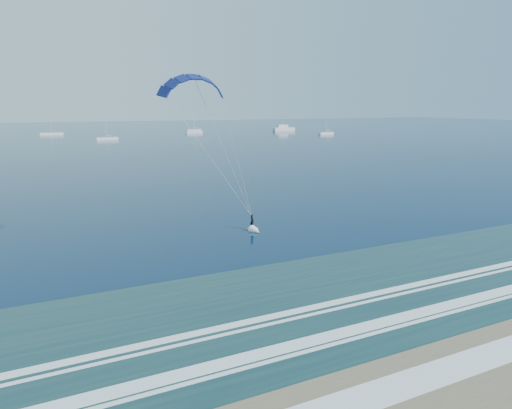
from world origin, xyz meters
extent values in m
plane|color=#072544|center=(0.00, 0.00, 0.00)|extent=(900.00, 900.00, 0.00)
cube|color=#1E423F|center=(0.00, 8.00, 0.01)|extent=(600.00, 22.00, 0.03)
cube|color=white|center=(0.00, 1.50, 0.04)|extent=(600.00, 0.90, 0.07)
cube|color=white|center=(0.00, 5.50, 0.04)|extent=(600.00, 1.10, 0.07)
cube|color=white|center=(0.00, 9.50, 0.04)|extent=(600.00, 0.70, 0.07)
cube|color=white|center=(0.00, -0.50, 0.11)|extent=(600.00, 2.00, 0.02)
cube|color=#BD8316|center=(5.32, 30.86, 0.04)|extent=(1.44, 0.46, 0.08)
imported|color=black|center=(5.32, 30.86, 0.97)|extent=(0.50, 0.69, 1.78)
cone|color=white|center=(5.17, 29.56, 0.08)|extent=(1.31, 1.74, 1.10)
cube|color=silver|center=(117.07, 222.42, 0.97)|extent=(13.26, 3.53, 1.94)
cube|color=silver|center=(116.07, 222.42, 2.83)|extent=(6.19, 2.83, 1.77)
cylinder|color=silver|center=(116.07, 222.42, 4.71)|extent=(0.16, 0.16, 2.00)
cube|color=silver|center=(-8.61, 238.00, 0.60)|extent=(10.49, 2.40, 1.20)
cylinder|color=silver|center=(-8.61, 238.00, 7.55)|extent=(0.18, 0.18, 12.70)
cylinder|color=silver|center=(-7.41, 238.00, 2.00)|extent=(2.60, 0.12, 0.12)
cube|color=silver|center=(11.46, 189.25, 0.60)|extent=(8.72, 2.40, 1.20)
cylinder|color=silver|center=(11.46, 189.25, 6.65)|extent=(0.18, 0.18, 10.90)
cylinder|color=silver|center=(12.66, 189.25, 2.00)|extent=(2.60, 0.12, 0.12)
cube|color=silver|center=(67.61, 240.82, 0.60)|extent=(8.30, 2.40, 1.20)
cylinder|color=silver|center=(67.61, 240.82, 6.27)|extent=(0.18, 0.18, 10.14)
cylinder|color=silver|center=(68.81, 240.82, 2.00)|extent=(2.60, 0.12, 0.12)
cube|color=silver|center=(60.49, 219.34, 0.60)|extent=(8.62, 2.40, 1.20)
cylinder|color=silver|center=(60.49, 219.34, 6.49)|extent=(0.18, 0.18, 10.58)
cylinder|color=silver|center=(61.69, 219.34, 2.00)|extent=(2.60, 0.12, 0.12)
cube|color=silver|center=(119.05, 181.60, 0.60)|extent=(8.09, 2.40, 1.20)
cylinder|color=silver|center=(119.05, 181.60, 6.12)|extent=(0.18, 0.18, 9.84)
cylinder|color=silver|center=(120.25, 181.60, 2.00)|extent=(2.60, 0.12, 0.12)
camera|label=1|loc=(-16.93, -16.08, 14.16)|focal=32.00mm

